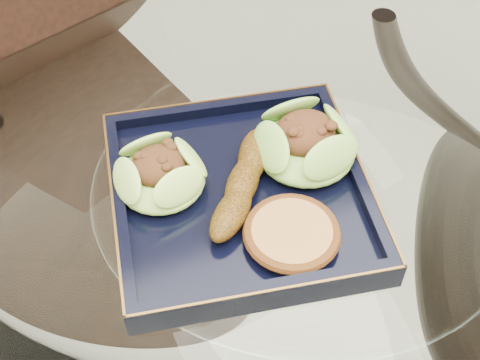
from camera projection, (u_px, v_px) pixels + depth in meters
name	position (u px, v px, depth m)	size (l,w,h in m)	color
dining_table	(289.00, 294.00, 0.84)	(1.13, 1.13, 0.77)	white
dining_chair	(117.00, 198.00, 1.09)	(0.48, 0.48, 0.88)	black
navy_plate	(240.00, 198.00, 0.72)	(0.27, 0.27, 0.02)	black
lettuce_wrap_left	(160.00, 176.00, 0.71)	(0.10, 0.10, 0.03)	#75AF32
lettuce_wrap_right	(306.00, 145.00, 0.73)	(0.11, 0.11, 0.04)	#5E9A2C
roasted_plantain	(243.00, 183.00, 0.70)	(0.15, 0.03, 0.03)	#643D0A
crumb_patty	(292.00, 234.00, 0.67)	(0.09, 0.09, 0.02)	#B2773B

